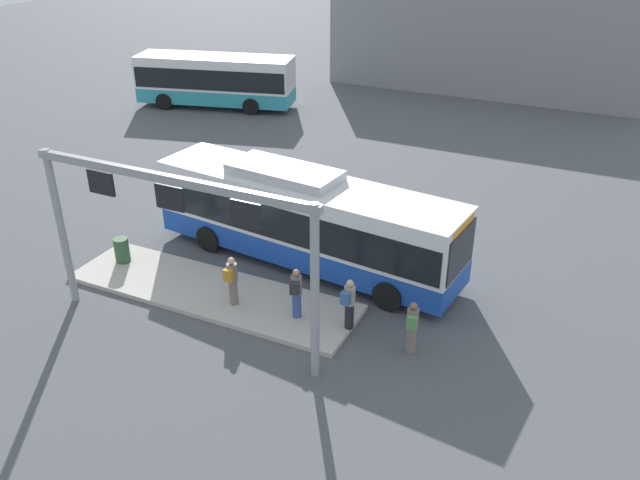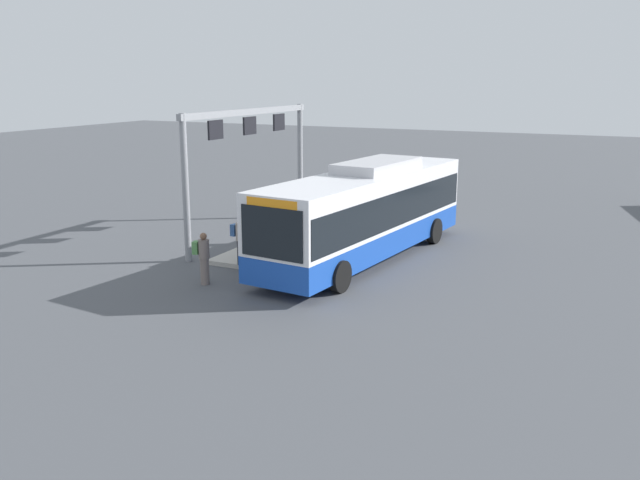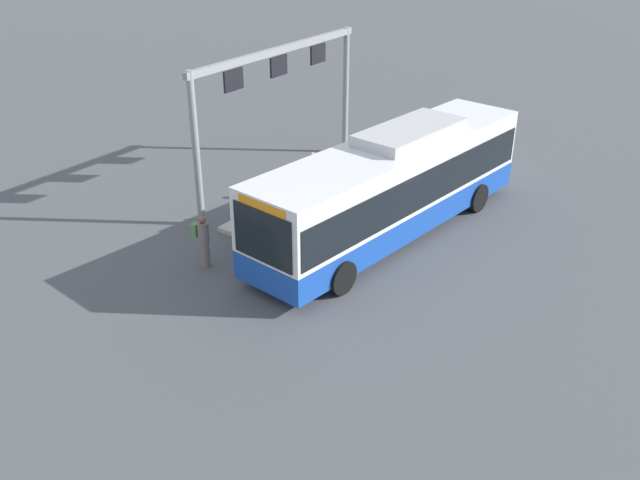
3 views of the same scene
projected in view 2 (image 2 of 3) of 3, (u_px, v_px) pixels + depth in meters
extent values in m
plane|color=#4C4F54|center=(365.00, 258.00, 24.51)|extent=(120.00, 120.00, 0.00)
cube|color=#B2ADA3|center=(306.00, 237.00, 27.48)|extent=(10.00, 2.80, 0.16)
cube|color=#1947AD|center=(365.00, 238.00, 24.33)|extent=(11.57, 3.74, 0.85)
cube|color=silver|center=(366.00, 200.00, 24.01)|extent=(11.57, 3.74, 1.90)
cube|color=black|center=(366.00, 205.00, 24.05)|extent=(11.35, 3.75, 1.20)
cube|color=black|center=(271.00, 233.00, 19.32)|extent=(0.27, 2.12, 1.50)
cube|color=#B7B7BC|center=(378.00, 165.00, 24.44)|extent=(4.15, 2.18, 0.36)
cube|color=orange|center=(272.00, 204.00, 19.18)|extent=(0.31, 1.75, 0.28)
cylinder|color=black|center=(340.00, 276.00, 20.57)|extent=(1.03, 0.41, 1.00)
cylinder|color=black|center=(275.00, 265.00, 21.80)|extent=(1.03, 0.41, 1.00)
cylinder|color=black|center=(434.00, 231.00, 26.65)|extent=(1.03, 0.41, 1.00)
cylinder|color=black|center=(380.00, 224.00, 27.88)|extent=(1.03, 0.41, 1.00)
cylinder|color=slate|center=(205.00, 271.00, 21.37)|extent=(0.33, 0.33, 0.85)
cylinder|color=slate|center=(204.00, 249.00, 21.20)|extent=(0.40, 0.40, 0.60)
sphere|color=brown|center=(203.00, 236.00, 21.10)|extent=(0.22, 0.22, 0.22)
cube|color=#4C8447|center=(196.00, 248.00, 21.26)|extent=(0.31, 0.23, 0.40)
cylinder|color=black|center=(241.00, 252.00, 23.03)|extent=(0.31, 0.31, 0.85)
cylinder|color=gray|center=(241.00, 232.00, 22.86)|extent=(0.37, 0.37, 0.60)
sphere|color=tan|center=(240.00, 220.00, 22.76)|extent=(0.22, 0.22, 0.22)
cube|color=#335993|center=(235.00, 230.00, 22.98)|extent=(0.30, 0.21, 0.40)
cylinder|color=#334C8C|center=(263.00, 241.00, 24.57)|extent=(0.34, 0.34, 0.85)
cylinder|color=slate|center=(262.00, 222.00, 24.41)|extent=(0.42, 0.42, 0.60)
sphere|color=#9E755B|center=(262.00, 211.00, 24.31)|extent=(0.22, 0.22, 0.22)
cube|color=#26262D|center=(255.00, 221.00, 24.44)|extent=(0.32, 0.25, 0.40)
cylinder|color=slate|center=(286.00, 229.00, 26.55)|extent=(0.31, 0.31, 0.85)
cylinder|color=slate|center=(285.00, 211.00, 26.38)|extent=(0.38, 0.38, 0.60)
sphere|color=tan|center=(285.00, 201.00, 26.29)|extent=(0.22, 0.22, 0.22)
cube|color=#BF7F1E|center=(279.00, 210.00, 26.46)|extent=(0.30, 0.21, 0.40)
cylinder|color=gray|center=(300.00, 161.00, 31.18)|extent=(0.24, 0.24, 5.20)
cylinder|color=gray|center=(186.00, 189.00, 23.54)|extent=(0.24, 0.24, 5.20)
cube|color=gray|center=(249.00, 112.00, 26.78)|extent=(9.11, 0.20, 0.24)
cube|color=black|center=(279.00, 122.00, 29.01)|extent=(0.90, 0.08, 0.70)
cube|color=black|center=(250.00, 126.00, 26.91)|extent=(0.90, 0.08, 0.70)
cube|color=black|center=(216.00, 130.00, 24.81)|extent=(0.90, 0.08, 0.70)
cylinder|color=#2D5133|center=(350.00, 208.00, 30.70)|extent=(0.52, 0.52, 0.90)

